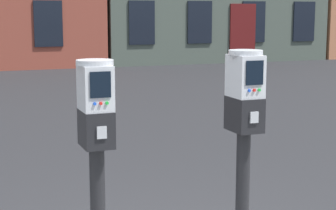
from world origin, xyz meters
name	(u,v)px	position (x,y,z in m)	size (l,w,h in m)	color
parking_meter_near_kerb	(96,136)	(-0.58, -0.33, 1.13)	(0.22, 0.25, 1.43)	black
parking_meter_twin_adjacent	(244,121)	(0.38, -0.33, 1.15)	(0.22, 0.25, 1.46)	black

